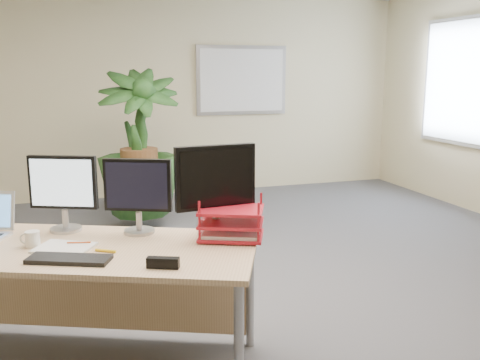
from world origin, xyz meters
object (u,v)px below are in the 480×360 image
object	(u,v)px
desk	(90,266)
monitor_left	(63,188)
floor_plant	(139,159)
monitor_right	(138,191)

from	to	relation	value
desk	monitor_left	size ratio (longest dim) A/B	4.54
floor_plant	monitor_left	distance (m)	2.57
floor_plant	monitor_left	bearing A→B (deg)	-107.13
monitor_right	desk	bearing A→B (deg)	-167.86
monitor_left	desk	bearing A→B (deg)	-63.96
desk	floor_plant	size ratio (longest dim) A/B	1.38
desk	monitor_left	distance (m)	0.50
floor_plant	monitor_left	xyz separation A→B (m)	(-0.75, -2.44, 0.24)
monitor_left	monitor_right	size ratio (longest dim) A/B	1.03
desk	monitor_right	world-z (taller)	monitor_right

